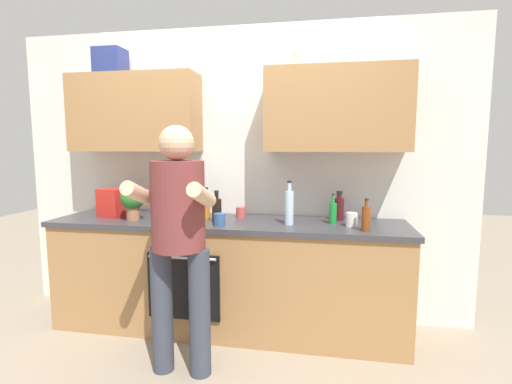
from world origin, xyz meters
name	(u,v)px	position (x,y,z in m)	size (l,w,h in m)	color
ground_plane	(227,327)	(0.00, 0.00, 0.00)	(12.00, 12.00, 0.00)	gray
back_wall_unit	(234,146)	(0.00, 0.28, 1.49)	(4.00, 0.38, 2.50)	silver
counter	(227,275)	(0.00, 0.00, 0.45)	(2.84, 0.67, 0.90)	#A37547
person_standing	(178,231)	(-0.14, -0.66, 0.96)	(0.49, 0.45, 1.62)	#383D4C
bottle_water	(289,207)	(0.51, -0.05, 1.04)	(0.07, 0.07, 0.34)	silver
bottle_juice	(206,206)	(-0.19, 0.08, 1.00)	(0.06, 0.06, 0.26)	orange
bottle_soda	(333,213)	(0.84, 0.04, 0.99)	(0.06, 0.06, 0.23)	#198C33
bottle_syrup	(182,207)	(-0.43, 0.14, 0.98)	(0.06, 0.06, 0.20)	#8C4C14
bottle_vinegar	(366,218)	(1.06, -0.18, 0.99)	(0.06, 0.06, 0.23)	brown
bottle_soy	(217,210)	(-0.06, -0.07, 1.00)	(0.08, 0.08, 0.25)	black
bottle_wine	(339,208)	(0.89, 0.19, 1.00)	(0.08, 0.08, 0.24)	#471419
cup_coffee	(352,220)	(0.97, -0.05, 0.95)	(0.08, 0.08, 0.11)	white
cup_tea	(219,219)	(-0.01, -0.18, 0.95)	(0.09, 0.09, 0.09)	#33598C
cup_ceramic	(241,212)	(0.08, 0.15, 0.94)	(0.08, 0.08, 0.09)	#BF4C47
potted_herb	(133,200)	(-0.75, -0.11, 1.06)	(0.19, 0.19, 0.27)	#9E6647
grocery_bag_crisps	(114,202)	(-0.99, 0.02, 1.02)	(0.21, 0.19, 0.24)	red
grocery_bag_produce	(181,207)	(-0.35, -0.07, 1.01)	(0.24, 0.22, 0.22)	silver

